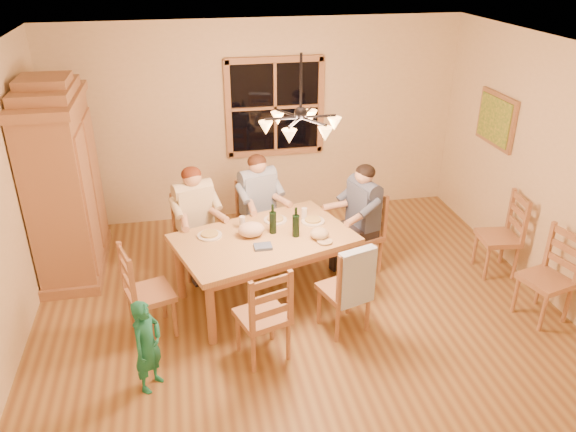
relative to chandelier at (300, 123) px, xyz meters
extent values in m
plane|color=brown|center=(0.00, 0.00, -2.08)|extent=(5.50, 5.50, 0.00)
cube|color=white|center=(0.00, 0.00, 0.62)|extent=(5.50, 5.00, 0.02)
cube|color=beige|center=(0.00, 2.50, -0.73)|extent=(5.50, 0.02, 2.70)
cube|color=beige|center=(2.75, 0.00, -0.73)|extent=(0.02, 5.00, 2.70)
cube|color=black|center=(0.20, 2.48, -0.53)|extent=(1.20, 0.03, 1.20)
cube|color=#A37048|center=(0.20, 2.46, -0.53)|extent=(1.30, 0.06, 1.30)
cube|color=#976841|center=(2.72, 1.20, -0.48)|extent=(0.04, 0.78, 0.64)
cube|color=#1E6B2D|center=(2.69, 1.20, -0.48)|extent=(0.02, 0.68, 0.54)
cylinder|color=black|center=(0.00, 0.00, 0.36)|extent=(0.02, 0.02, 0.53)
sphere|color=black|center=(0.00, 0.00, 0.09)|extent=(0.12, 0.12, 0.12)
cylinder|color=black|center=(0.16, 0.00, 0.05)|extent=(0.34, 0.02, 0.02)
cone|color=#FFB259|center=(0.32, 0.00, -0.03)|extent=(0.13, 0.13, 0.12)
cylinder|color=black|center=(0.08, 0.14, 0.05)|extent=(0.19, 0.31, 0.02)
cone|color=#FFB259|center=(0.16, 0.28, -0.03)|extent=(0.13, 0.13, 0.12)
cylinder|color=black|center=(-0.08, 0.14, 0.05)|extent=(0.19, 0.31, 0.02)
cone|color=#FFB259|center=(-0.16, 0.28, -0.03)|extent=(0.13, 0.13, 0.12)
cylinder|color=black|center=(-0.16, 0.00, 0.05)|extent=(0.34, 0.02, 0.02)
cone|color=#FFB259|center=(-0.32, 0.00, -0.03)|extent=(0.13, 0.13, 0.12)
cylinder|color=black|center=(-0.08, -0.14, 0.05)|extent=(0.19, 0.31, 0.02)
cone|color=#FFB259|center=(-0.16, -0.28, -0.03)|extent=(0.13, 0.13, 0.12)
cylinder|color=black|center=(0.08, -0.14, 0.05)|extent=(0.19, 0.31, 0.02)
cone|color=#FFB259|center=(0.16, -0.28, -0.03)|extent=(0.13, 0.13, 0.12)
cube|color=#976841|center=(-2.43, 1.41, -1.08)|extent=(0.60, 1.30, 2.00)
cube|color=#976841|center=(-2.43, 1.41, -0.03)|extent=(0.66, 1.40, 0.10)
cube|color=#976841|center=(-2.43, 1.41, 0.07)|extent=(0.58, 1.00, 0.12)
cube|color=#976841|center=(-2.43, 1.41, 0.17)|extent=(0.52, 0.55, 0.10)
cube|color=#A37048|center=(-2.12, 1.08, -1.08)|extent=(0.03, 0.55, 1.60)
cube|color=#A37048|center=(-2.12, 1.74, -1.08)|extent=(0.03, 0.55, 1.60)
cube|color=#976841|center=(-2.43, 1.41, -2.02)|extent=(0.66, 1.40, 0.12)
cube|color=tan|center=(-0.31, 0.33, -1.35)|extent=(2.06, 1.60, 0.06)
cube|color=#A37048|center=(-0.31, 0.33, -1.43)|extent=(1.87, 1.41, 0.10)
cylinder|color=#A37048|center=(-0.94, -0.35, -1.73)|extent=(0.09, 0.09, 0.70)
cylinder|color=#A37048|center=(0.60, 0.14, -1.73)|extent=(0.09, 0.09, 0.70)
cylinder|color=#A37048|center=(-1.21, 0.52, -1.73)|extent=(0.09, 0.09, 0.70)
cylinder|color=#A37048|center=(0.33, 1.00, -1.73)|extent=(0.09, 0.09, 0.70)
cube|color=#A37048|center=(-1.00, 1.01, -1.63)|extent=(0.55, 0.53, 0.06)
cube|color=#A37048|center=(-1.00, 1.01, -1.36)|extent=(0.38, 0.16, 0.54)
cube|color=#A37048|center=(-0.23, 1.25, -1.63)|extent=(0.55, 0.53, 0.06)
cube|color=#A37048|center=(-0.23, 1.25, -1.36)|extent=(0.38, 0.16, 0.54)
cube|color=#A37048|center=(-0.48, -0.62, -1.63)|extent=(0.55, 0.53, 0.06)
cube|color=#A37048|center=(-0.48, -0.62, -1.36)|extent=(0.38, 0.16, 0.54)
cube|color=#A37048|center=(0.38, -0.35, -1.63)|extent=(0.55, 0.53, 0.06)
cube|color=#A37048|center=(0.38, -0.35, -1.36)|extent=(0.38, 0.16, 0.54)
cube|color=#A37048|center=(-1.51, -0.05, -1.63)|extent=(0.53, 0.55, 0.06)
cube|color=#A37048|center=(-1.51, -0.05, -1.36)|extent=(0.16, 0.38, 0.54)
cube|color=#A37048|center=(0.89, 0.71, -1.63)|extent=(0.53, 0.55, 0.06)
cube|color=#A37048|center=(0.89, 0.71, -1.36)|extent=(0.16, 0.38, 0.54)
cube|color=beige|center=(-1.00, 1.01, -1.24)|extent=(0.45, 0.33, 0.52)
cube|color=#262328|center=(-1.00, 1.01, -1.55)|extent=(0.49, 0.51, 0.14)
sphere|color=tan|center=(-1.00, 1.01, -0.86)|extent=(0.21, 0.21, 0.21)
ellipsoid|color=#592614|center=(-1.00, 1.01, -0.83)|extent=(0.22, 0.22, 0.17)
cube|color=#365B96|center=(-0.23, 1.25, -1.24)|extent=(0.45, 0.33, 0.52)
cube|color=#262328|center=(-0.23, 1.25, -1.55)|extent=(0.49, 0.51, 0.14)
sphere|color=tan|center=(-0.23, 1.25, -0.86)|extent=(0.21, 0.21, 0.21)
ellipsoid|color=#381E11|center=(-0.23, 1.25, -0.83)|extent=(0.22, 0.22, 0.17)
cube|color=#414D68|center=(0.89, 0.71, -1.24)|extent=(0.33, 0.45, 0.52)
cube|color=#262328|center=(0.89, 0.71, -1.55)|extent=(0.51, 0.49, 0.14)
sphere|color=tan|center=(0.89, 0.71, -0.86)|extent=(0.21, 0.21, 0.21)
ellipsoid|color=black|center=(0.89, 0.71, -0.83)|extent=(0.22, 0.22, 0.17)
cube|color=#ADCAEB|center=(0.44, -0.53, -1.38)|extent=(0.39, 0.21, 0.58)
cylinder|color=black|center=(-0.20, 0.40, -1.15)|extent=(0.08, 0.08, 0.33)
cylinder|color=black|center=(0.02, 0.28, -1.15)|extent=(0.08, 0.08, 0.33)
cylinder|color=white|center=(-0.87, 0.45, -1.31)|extent=(0.26, 0.26, 0.02)
cylinder|color=white|center=(-0.12, 0.68, -1.31)|extent=(0.26, 0.26, 0.02)
cylinder|color=white|center=(0.28, 0.56, -1.31)|extent=(0.26, 0.26, 0.02)
cylinder|color=silver|center=(-0.51, 0.57, -1.25)|extent=(0.06, 0.06, 0.14)
cylinder|color=silver|center=(0.20, 0.64, -1.25)|extent=(0.06, 0.06, 0.14)
ellipsoid|color=tan|center=(0.26, 0.19, -1.26)|extent=(0.20, 0.20, 0.11)
cube|color=#4B5F89|center=(-0.36, 0.10, -1.30)|extent=(0.21, 0.19, 0.03)
ellipsoid|color=#D0AF97|center=(-0.44, 0.37, -1.24)|extent=(0.28, 0.22, 0.15)
imported|color=#1B7D60|center=(-1.51, -0.84, -1.63)|extent=(0.36, 0.39, 0.89)
cube|color=#A37048|center=(2.45, -0.59, -1.63)|extent=(0.52, 0.53, 0.06)
cube|color=#A37048|center=(2.45, -0.59, -1.36)|extent=(0.14, 0.38, 0.54)
cube|color=#A37048|center=(2.45, 0.33, -1.63)|extent=(0.47, 0.49, 0.06)
cube|color=#A37048|center=(2.45, 0.33, -1.36)|extent=(0.10, 0.38, 0.54)
camera|label=1|loc=(-1.08, -4.82, 1.50)|focal=35.00mm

